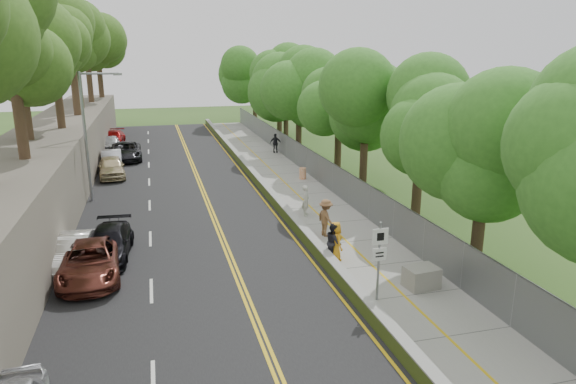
% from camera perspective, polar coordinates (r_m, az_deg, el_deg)
% --- Properties ---
extents(ground, '(140.00, 140.00, 0.00)m').
position_cam_1_polar(ground, '(22.28, 4.11, -8.86)').
color(ground, '#33511E').
rests_on(ground, ground).
extents(road, '(11.20, 66.00, 0.04)m').
position_cam_1_polar(road, '(35.39, -12.24, 0.09)').
color(road, black).
rests_on(road, ground).
extents(sidewalk, '(4.20, 66.00, 0.05)m').
position_cam_1_polar(sidewalk, '(36.57, 0.28, 0.95)').
color(sidewalk, gray).
rests_on(sidewalk, ground).
extents(jersey_barrier, '(0.42, 66.00, 0.60)m').
position_cam_1_polar(jersey_barrier, '(35.98, -3.26, 1.14)').
color(jersey_barrier, '#8EBF2D').
rests_on(jersey_barrier, ground).
extents(rock_embankment, '(5.00, 66.00, 4.00)m').
position_cam_1_polar(rock_embankment, '(35.56, -25.56, 2.28)').
color(rock_embankment, '#595147').
rests_on(rock_embankment, ground).
extents(chainlink_fence, '(0.04, 66.00, 2.00)m').
position_cam_1_polar(chainlink_fence, '(36.93, 3.43, 2.62)').
color(chainlink_fence, slate).
rests_on(chainlink_fence, ground).
extents(trees_embankment, '(6.40, 66.00, 13.00)m').
position_cam_1_polar(trees_embankment, '(34.77, -26.39, 16.11)').
color(trees_embankment, '#447323').
rests_on(trees_embankment, rock_embankment).
extents(trees_fenceside, '(7.00, 66.00, 14.00)m').
position_cam_1_polar(trees_fenceside, '(36.90, 7.13, 11.94)').
color(trees_fenceside, '#40862A').
rests_on(trees_fenceside, ground).
extents(streetlight, '(2.52, 0.22, 8.00)m').
position_cam_1_polar(streetlight, '(33.68, -21.27, 6.67)').
color(streetlight, gray).
rests_on(streetlight, ground).
extents(signpost, '(0.62, 0.09, 3.10)m').
position_cam_1_polar(signpost, '(19.32, 10.11, -6.66)').
color(signpost, gray).
rests_on(signpost, sidewalk).
extents(construction_barrel, '(0.51, 0.51, 0.83)m').
position_cam_1_polar(construction_barrel, '(37.71, 1.64, 2.08)').
color(construction_barrel, '#F45F10').
rests_on(construction_barrel, sidewalk).
extents(concrete_block, '(1.36, 1.08, 0.85)m').
position_cam_1_polar(concrete_block, '(21.29, 14.60, -9.15)').
color(concrete_block, gray).
rests_on(concrete_block, sidewalk).
extents(car_1, '(1.73, 4.19, 1.35)m').
position_cam_1_polar(car_1, '(24.39, -22.81, -6.07)').
color(car_1, white).
rests_on(car_1, road).
extents(car_2, '(2.47, 5.18, 1.43)m').
position_cam_1_polar(car_2, '(22.88, -21.10, -7.19)').
color(car_2, brown).
rests_on(car_2, road).
extents(car_3, '(2.26, 4.81, 1.36)m').
position_cam_1_polar(car_3, '(24.71, -19.32, -5.44)').
color(car_3, black).
rests_on(car_3, road).
extents(car_4, '(2.25, 4.70, 1.55)m').
position_cam_1_polar(car_4, '(40.42, -19.03, 2.64)').
color(car_4, '#C5B489').
rests_on(car_4, road).
extents(car_5, '(1.75, 4.38, 1.42)m').
position_cam_1_polar(car_5, '(43.60, -18.99, 3.44)').
color(car_5, '#AEB0B5').
rests_on(car_5, road).
extents(car_6, '(2.71, 5.52, 1.51)m').
position_cam_1_polar(car_6, '(46.63, -17.54, 4.35)').
color(car_6, black).
rests_on(car_6, road).
extents(car_7, '(2.27, 4.83, 1.36)m').
position_cam_1_polar(car_7, '(54.82, -18.80, 5.72)').
color(car_7, maroon).
rests_on(car_7, road).
extents(car_8, '(1.80, 4.15, 1.39)m').
position_cam_1_polar(car_8, '(51.48, -19.09, 5.14)').
color(car_8, silver).
rests_on(car_8, road).
extents(painter_0, '(0.68, 0.95, 1.80)m').
position_cam_1_polar(painter_0, '(23.06, 5.29, -5.47)').
color(painter_0, orange).
rests_on(painter_0, sidewalk).
extents(painter_1, '(0.60, 0.75, 1.78)m').
position_cam_1_polar(painter_1, '(29.19, 1.99, -0.93)').
color(painter_1, silver).
rests_on(painter_1, sidewalk).
extents(painter_2, '(0.85, 0.99, 1.76)m').
position_cam_1_polar(painter_2, '(23.04, 5.11, -5.54)').
color(painter_2, black).
rests_on(painter_2, sidewalk).
extents(painter_3, '(0.99, 1.37, 1.92)m').
position_cam_1_polar(painter_3, '(26.00, 4.23, -2.87)').
color(painter_3, brown).
rests_on(painter_3, sidewalk).
extents(person_far, '(1.13, 0.77, 1.79)m').
position_cam_1_polar(person_far, '(47.53, -1.39, 5.44)').
color(person_far, black).
rests_on(person_far, sidewalk).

